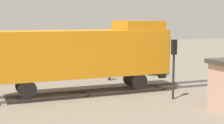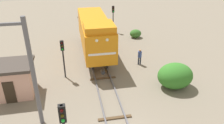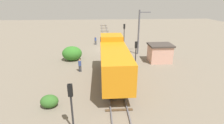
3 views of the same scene
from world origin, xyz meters
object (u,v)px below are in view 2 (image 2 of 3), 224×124
at_px(locomotive, 95,32).
at_px(catenary_mast, 32,72).
at_px(relay_hut, 12,79).
at_px(traffic_signal_mid, 63,52).
at_px(worker_by_signal, 140,56).
at_px(traffic_signal_far, 113,14).

xyz_separation_m(locomotive, catenary_mast, (-5.07, -10.34, 1.18)).
bearing_deg(relay_hut, catenary_mast, -58.88).
bearing_deg(catenary_mast, locomotive, 63.90).
xyz_separation_m(traffic_signal_mid, worker_by_signal, (7.60, 1.19, -1.56)).
relative_size(traffic_signal_mid, worker_by_signal, 2.15).
bearing_deg(traffic_signal_mid, traffic_signal_far, 60.07).
relative_size(locomotive, traffic_signal_far, 3.08).
height_order(catenary_mast, relay_hut, catenary_mast).
xyz_separation_m(traffic_signal_mid, traffic_signal_far, (7.00, 12.16, 0.08)).
bearing_deg(traffic_signal_far, locomotive, -114.94).
xyz_separation_m(traffic_signal_mid, catenary_mast, (-1.67, -5.93, 1.40)).
xyz_separation_m(locomotive, traffic_signal_far, (3.60, 7.74, -0.14)).
bearing_deg(worker_by_signal, locomotive, 67.84).
bearing_deg(traffic_signal_far, traffic_signal_mid, -119.93).
bearing_deg(relay_hut, worker_by_signal, 14.77).
distance_m(worker_by_signal, catenary_mast, 12.05).
relative_size(worker_by_signal, catenary_mast, 0.23).
xyz_separation_m(traffic_signal_far, catenary_mast, (-8.67, -18.08, 1.32)).
xyz_separation_m(worker_by_signal, catenary_mast, (-9.27, -7.12, 2.96)).
bearing_deg(traffic_signal_far, relay_hut, -128.31).
bearing_deg(locomotive, worker_by_signal, -37.53).
bearing_deg(locomotive, relay_hut, -139.92).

